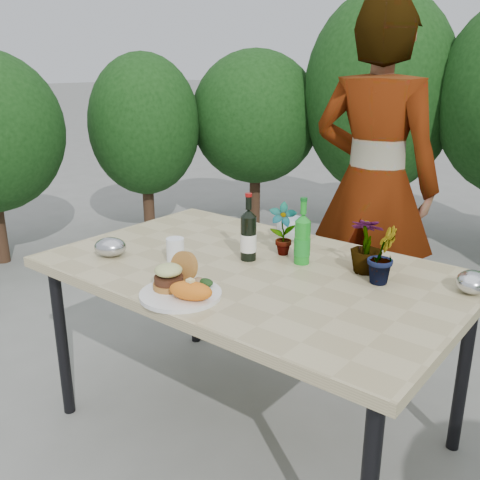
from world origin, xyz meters
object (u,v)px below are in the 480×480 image
Objects in this scene: patio_table at (253,280)px; wine_bottle at (248,236)px; dinner_plate at (181,294)px; person at (374,185)px.

wine_bottle is at bearing 139.85° from patio_table.
person is (0.05, 1.37, 0.15)m from dinner_plate.
patio_table is 1.02m from person.
dinner_plate is at bearing -93.32° from patio_table.
person is (0.09, 0.94, 0.06)m from wine_bottle.
dinner_plate is at bearing 81.94° from person.
person reaches higher than wine_bottle.
person reaches higher than dinner_plate.
patio_table is 0.18m from wine_bottle.
wine_bottle is at bearing 78.50° from person.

